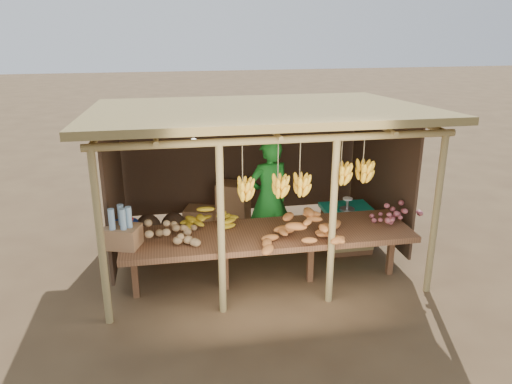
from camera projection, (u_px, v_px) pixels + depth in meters
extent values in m
plane|color=brown|center=(256.00, 255.00, 7.87)|extent=(60.00, 60.00, 0.00)
cylinder|color=#9F8852|center=(101.00, 240.00, 5.76)|extent=(0.09, 0.09, 2.20)
cylinder|color=#9F8852|center=(436.00, 216.00, 6.47)|extent=(0.09, 0.09, 2.20)
cylinder|color=#9F8852|center=(120.00, 168.00, 8.55)|extent=(0.09, 0.09, 2.20)
cylinder|color=#9F8852|center=(353.00, 157.00, 9.26)|extent=(0.09, 0.09, 2.20)
cylinder|color=#9F8852|center=(221.00, 232.00, 6.00)|extent=(0.09, 0.09, 2.20)
cylinder|color=#9F8852|center=(332.00, 224.00, 6.23)|extent=(0.09, 0.09, 2.20)
cylinder|color=#9F8852|center=(279.00, 140.00, 5.75)|extent=(4.40, 0.09, 0.09)
cylinder|color=#9F8852|center=(240.00, 101.00, 8.54)|extent=(4.40, 0.09, 0.09)
cube|color=olive|center=(256.00, 110.00, 7.12)|extent=(4.70, 3.50, 0.28)
cube|color=#442F1F|center=(241.00, 157.00, 8.85)|extent=(4.20, 0.04, 1.98)
cube|color=#442F1F|center=(114.00, 186.00, 7.31)|extent=(0.04, 2.40, 1.98)
cube|color=#442F1F|center=(381.00, 171.00, 8.01)|extent=(0.04, 2.40, 1.98)
cube|color=brown|center=(269.00, 235.00, 6.74)|extent=(3.90, 1.05, 0.08)
cube|color=brown|center=(135.00, 273.00, 6.56)|extent=(0.08, 0.08, 0.72)
cube|color=brown|center=(225.00, 265.00, 6.77)|extent=(0.08, 0.08, 0.72)
cube|color=brown|center=(310.00, 258.00, 6.97)|extent=(0.08, 0.08, 0.72)
cube|color=brown|center=(391.00, 251.00, 7.17)|extent=(0.08, 0.08, 0.72)
cylinder|color=navy|center=(126.00, 226.00, 6.78)|extent=(0.34, 0.34, 0.12)
cube|color=#9C6D46|center=(122.00, 236.00, 6.27)|extent=(0.51, 0.46, 0.27)
imported|color=#1C7E24|center=(269.00, 198.00, 7.65)|extent=(0.76, 0.59, 1.85)
cube|color=brown|center=(346.00, 230.00, 7.99)|extent=(0.70, 0.59, 0.64)
cube|color=#0D947D|center=(348.00, 210.00, 7.87)|extent=(0.77, 0.67, 0.06)
cube|color=#9C6D46|center=(234.00, 217.00, 8.75)|extent=(0.64, 0.59, 0.42)
cube|color=#9C6D46|center=(233.00, 195.00, 8.61)|extent=(0.64, 0.59, 0.42)
cube|color=#9C6D46|center=(201.00, 220.00, 8.65)|extent=(0.64, 0.59, 0.42)
ellipsoid|color=#442F1F|center=(148.00, 229.00, 8.17)|extent=(0.45, 0.45, 0.61)
ellipsoid|color=#442F1F|center=(174.00, 227.00, 8.24)|extent=(0.45, 0.45, 0.61)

